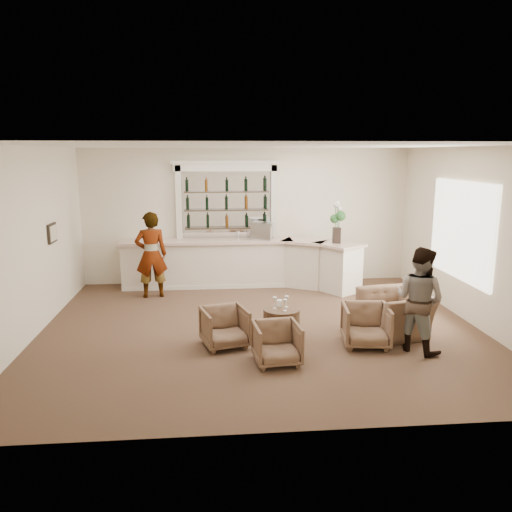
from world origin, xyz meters
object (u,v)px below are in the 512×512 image
Objects in this scene: bar_counter at (242,263)px; sommelier at (151,255)px; espresso_machine at (262,231)px; flower_vase at (337,220)px; armchair_right at (366,325)px; armchair_left at (225,327)px; cocktail_table at (281,322)px; guest at (419,300)px; armchair_far at (395,313)px; armchair_center at (277,343)px.

bar_counter is 2.97× the size of sommelier.
flower_vase is (1.67, -0.62, 0.33)m from espresso_machine.
bar_counter is at bearing 165.01° from flower_vase.
sommelier reaches higher than armchair_right.
sommelier reaches higher than bar_counter.
bar_counter is 7.84× the size of armchair_left.
cocktail_table is 1.46m from armchair_right.
armchair_right is at bearing 32.78° from guest.
armchair_right is 0.81× the size of flower_vase.
armchair_far reaches higher than armchair_left.
flower_vase is (4.21, 0.12, 0.71)m from sommelier.
sommelier is 5.12m from armchair_right.
cocktail_table is at bearing -74.04° from espresso_machine.
espresso_machine is (-1.35, 4.01, 1.00)m from armchair_right.
sommelier is (-2.55, 2.70, 0.71)m from cocktail_table.
sommelier is 1.12× the size of guest.
armchair_right is at bearing 14.51° from armchair_center.
guest reaches higher than armchair_center.
cocktail_table is (0.49, -3.40, -0.32)m from bar_counter.
bar_counter is 7.40× the size of armchair_right.
espresso_machine is at bearing 90.02° from cocktail_table.
sommelier reaches higher than guest.
espresso_machine reaches higher than bar_counter.
armchair_center is at bearing 59.66° from guest.
cocktail_table is 0.68× the size of flower_vase.
guest reaches higher than armchair_right.
bar_counter is at bearing -6.18° from guest.
guest reaches higher than espresso_machine.
sommelier is 2.74× the size of armchair_center.
cocktail_table is at bearing -81.81° from bar_counter.
armchair_right reaches higher than armchair_center.
cocktail_table is 3.78m from sommelier.
cocktail_table is at bearing 5.36° from armchair_left.
armchair_center is (0.26, -4.55, -0.25)m from bar_counter.
armchair_far is (0.71, 0.53, 0.03)m from armchair_right.
bar_counter is at bearing 87.54° from armchair_center.
armchair_right is (-0.77, 0.27, -0.51)m from guest.
guest is (4.67, -3.54, -0.10)m from sommelier.
armchair_left is 1.53× the size of espresso_machine.
armchair_far is (-0.07, 0.81, -0.49)m from guest.
sommelier is 4.04× the size of espresso_machine.
espresso_machine is at bearing -11.47° from guest.
armchair_far is (4.60, -2.73, -0.59)m from sommelier.
cocktail_table is 0.92× the size of armchair_center.
armchair_far is (2.54, -3.43, -0.20)m from bar_counter.
guest is at bearing 1.75° from armchair_center.
armchair_center is at bearing -76.93° from espresso_machine.
sommelier is at bearing 147.29° from armchair_right.
sommelier is 1.66× the size of armchair_far.
flower_vase reaches higher than armchair_center.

